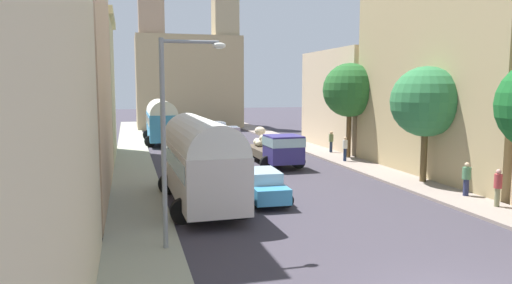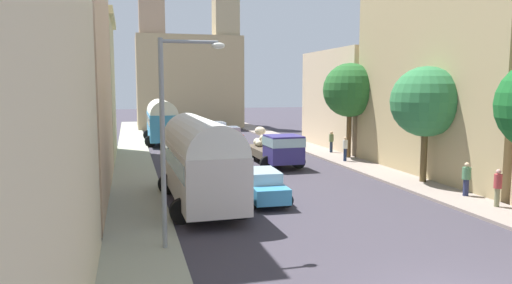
% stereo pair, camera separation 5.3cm
% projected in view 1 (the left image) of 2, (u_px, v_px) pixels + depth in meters
% --- Properties ---
extents(ground_plane, '(154.00, 154.00, 0.00)m').
position_uv_depth(ground_plane, '(229.00, 154.00, 37.21)').
color(ground_plane, '#3B3640').
extents(sidewalk_left, '(2.50, 70.00, 0.14)m').
position_uv_depth(sidewalk_left, '(133.00, 157.00, 35.32)').
color(sidewalk_left, '#9D9E88').
rests_on(sidewalk_left, ground).
extents(sidewalk_right, '(2.50, 70.00, 0.14)m').
position_uv_depth(sidewalk_right, '(315.00, 150.00, 39.08)').
color(sidewalk_right, gray).
rests_on(sidewalk_right, ground).
extents(building_left_1, '(5.17, 14.00, 14.30)m').
position_uv_depth(building_left_1, '(52.00, 46.00, 22.01)').
color(building_left_1, tan).
rests_on(building_left_1, ground).
extents(building_left_2, '(5.13, 9.18, 10.33)m').
position_uv_depth(building_left_2, '(79.00, 88.00, 33.93)').
color(building_left_2, '#BEB685').
rests_on(building_left_2, ground).
extents(building_right_1, '(6.55, 14.02, 14.62)m').
position_uv_depth(building_right_1, '(460.00, 51.00, 27.99)').
color(building_right_1, tan).
rests_on(building_right_1, ground).
extents(building_right_2, '(5.67, 10.66, 8.30)m').
position_uv_depth(building_right_2, '(355.00, 100.00, 40.83)').
color(building_right_2, beige).
rests_on(building_right_2, ground).
extents(distant_church, '(12.88, 7.44, 19.95)m').
position_uv_depth(distant_church, '(188.00, 73.00, 60.02)').
color(distant_church, tan).
rests_on(distant_church, ground).
extents(parked_bus_0, '(3.46, 8.62, 3.92)m').
position_uv_depth(parked_bus_0, '(201.00, 158.00, 21.09)').
color(parked_bus_0, beige).
rests_on(parked_bus_0, ground).
extents(parked_bus_1, '(3.35, 8.98, 4.02)m').
position_uv_depth(parked_bus_1, '(161.00, 119.00, 44.28)').
color(parked_bus_1, teal).
rests_on(parked_bus_1, ground).
extents(cargo_truck_0, '(3.11, 6.84, 2.41)m').
position_uv_depth(cargo_truck_0, '(276.00, 148.00, 31.62)').
color(cargo_truck_0, navy).
rests_on(cargo_truck_0, ground).
extents(car_0, '(2.44, 4.25, 1.51)m').
position_uv_depth(car_0, '(230.00, 135.00, 44.62)').
color(car_0, '#AA2E1F').
rests_on(car_0, ground).
extents(car_1, '(2.31, 4.44, 1.51)m').
position_uv_depth(car_1, '(217.00, 129.00, 50.93)').
color(car_1, white).
rests_on(car_1, ground).
extents(car_2, '(2.24, 4.37, 1.46)m').
position_uv_depth(car_2, '(263.00, 185.00, 22.05)').
color(car_2, '#3C91C4').
rests_on(car_2, ground).
extents(car_3, '(2.55, 4.30, 1.65)m').
position_uv_depth(car_3, '(218.00, 156.00, 30.80)').
color(car_3, '#429257').
rests_on(car_3, ground).
extents(car_4, '(2.31, 3.71, 1.54)m').
position_uv_depth(car_4, '(203.00, 139.00, 40.83)').
color(car_4, '#458A48').
rests_on(car_4, ground).
extents(pedestrian_0, '(0.42, 0.42, 1.80)m').
position_uv_depth(pedestrian_0, '(331.00, 141.00, 37.22)').
color(pedestrian_0, '#1E2A3F').
rests_on(pedestrian_0, ground).
extents(pedestrian_1, '(0.45, 0.45, 1.78)m').
position_uv_depth(pedestrian_1, '(498.00, 186.00, 20.44)').
color(pedestrian_1, '#767755').
rests_on(pedestrian_1, ground).
extents(pedestrian_2, '(0.46, 0.46, 1.83)m').
position_uv_depth(pedestrian_2, '(345.00, 148.00, 32.88)').
color(pedestrian_2, '#192545').
rests_on(pedestrian_2, ground).
extents(pedestrian_3, '(0.56, 0.56, 1.74)m').
position_uv_depth(pedestrian_3, '(466.00, 178.00, 22.49)').
color(pedestrian_3, '#252A4C').
rests_on(pedestrian_3, ground).
extents(streetlamp_near, '(2.10, 0.28, 6.79)m').
position_uv_depth(streetlamp_near, '(173.00, 125.00, 14.96)').
color(streetlamp_near, gray).
rests_on(streetlamp_near, ground).
extents(roadside_tree_1, '(3.78, 3.78, 6.38)m').
position_uv_depth(roadside_tree_1, '(426.00, 102.00, 25.47)').
color(roadside_tree_1, brown).
rests_on(roadside_tree_1, ground).
extents(roadside_tree_2, '(3.87, 3.87, 6.96)m').
position_uv_depth(roadside_tree_2, '(350.00, 90.00, 34.16)').
color(roadside_tree_2, brown).
rests_on(roadside_tree_2, ground).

